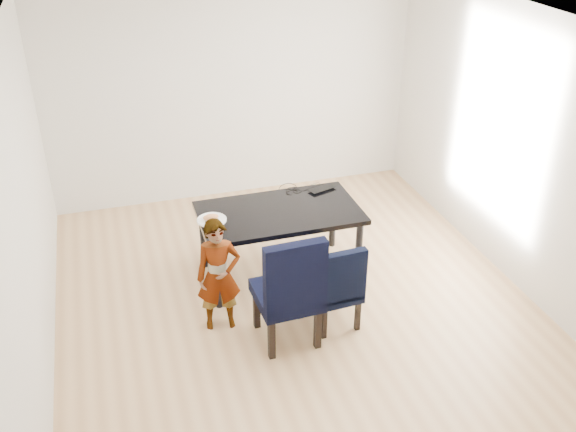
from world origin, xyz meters
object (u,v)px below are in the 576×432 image
object	(u,v)px
dining_table	(279,243)
chair_left	(286,286)
chair_right	(334,283)
laptop	(320,187)
child	(219,275)
plate	(212,220)

from	to	relation	value
dining_table	chair_left	bearing A→B (deg)	-102.83
chair_right	laptop	distance (m)	1.34
chair_left	laptop	size ratio (longest dim) A/B	3.73
child	laptop	bearing A→B (deg)	42.88
dining_table	laptop	distance (m)	0.76
chair_left	laptop	xyz separation A→B (m)	(0.78, 1.34, 0.20)
child	laptop	distance (m)	1.66
dining_table	chair_right	bearing A→B (deg)	-74.80
chair_right	plate	size ratio (longest dim) A/B	3.05
chair_right	laptop	size ratio (longest dim) A/B	2.92
child	chair_left	bearing A→B (deg)	-27.45
child	plate	xyz separation A→B (m)	(0.08, 0.65, 0.21)
dining_table	child	size ratio (longest dim) A/B	1.45
plate	laptop	bearing A→B (deg)	15.91
chair_right	plate	xyz separation A→B (m)	(-0.93, 0.92, 0.32)
dining_table	plate	world-z (taller)	plate
chair_left	laptop	world-z (taller)	chair_left
child	laptop	world-z (taller)	child
chair_right	child	size ratio (longest dim) A/B	0.80
dining_table	chair_right	xyz separation A→B (m)	(0.25, -0.92, 0.06)
plate	laptop	xyz separation A→B (m)	(1.23, 0.35, 0.00)
chair_left	laptop	distance (m)	1.56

